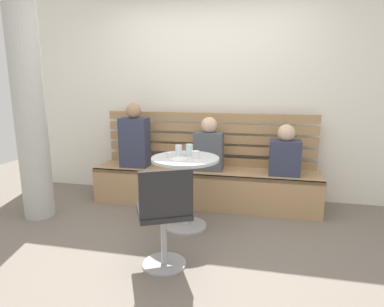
# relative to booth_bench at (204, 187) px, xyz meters

# --- Properties ---
(ground) EXTENTS (8.00, 8.00, 0.00)m
(ground) POSITION_rel_booth_bench_xyz_m (0.00, -1.20, -0.22)
(ground) COLOR #70665B
(back_wall) EXTENTS (5.20, 0.10, 2.90)m
(back_wall) POSITION_rel_booth_bench_xyz_m (0.00, 0.44, 1.23)
(back_wall) COLOR white
(back_wall) RESTS_ON ground
(concrete_pillar) EXTENTS (0.32, 0.32, 2.80)m
(concrete_pillar) POSITION_rel_booth_bench_xyz_m (-1.75, -0.75, 1.18)
(concrete_pillar) COLOR #B2B2AD
(concrete_pillar) RESTS_ON ground
(booth_bench) EXTENTS (2.70, 0.52, 0.44)m
(booth_bench) POSITION_rel_booth_bench_xyz_m (0.00, 0.00, 0.00)
(booth_bench) COLOR tan
(booth_bench) RESTS_ON ground
(booth_backrest) EXTENTS (2.65, 0.04, 0.66)m
(booth_backrest) POSITION_rel_booth_bench_xyz_m (0.00, 0.24, 0.56)
(booth_backrest) COLOR #A68157
(booth_backrest) RESTS_ON booth_bench
(cafe_table) EXTENTS (0.68, 0.68, 0.74)m
(cafe_table) POSITION_rel_booth_bench_xyz_m (-0.07, -0.69, 0.30)
(cafe_table) COLOR #ADADB2
(cafe_table) RESTS_ON ground
(white_chair) EXTENTS (0.54, 0.54, 0.85)m
(white_chair) POSITION_rel_booth_bench_xyz_m (-0.04, -1.49, 0.24)
(white_chair) COLOR #ADADB2
(white_chair) RESTS_ON ground
(person_adult) EXTENTS (0.34, 0.22, 0.79)m
(person_adult) POSITION_rel_booth_bench_xyz_m (-0.88, -0.03, 0.57)
(person_adult) COLOR #333851
(person_adult) RESTS_ON booth_bench
(person_child_left) EXTENTS (0.34, 0.22, 0.58)m
(person_child_left) POSITION_rel_booth_bench_xyz_m (0.93, -0.03, 0.47)
(person_child_left) COLOR #333851
(person_child_left) RESTS_ON booth_bench
(person_child_middle) EXTENTS (0.34, 0.22, 0.64)m
(person_child_middle) POSITION_rel_booth_bench_xyz_m (0.05, 0.01, 0.50)
(person_child_middle) COLOR #4C515B
(person_child_middle) RESTS_ON booth_bench
(cup_ceramic_white) EXTENTS (0.08, 0.08, 0.07)m
(cup_ceramic_white) POSITION_rel_booth_bench_xyz_m (0.03, -0.68, 0.55)
(cup_ceramic_white) COLOR white
(cup_ceramic_white) RESTS_ON cafe_table
(cup_glass_tall) EXTENTS (0.07, 0.07, 0.12)m
(cup_glass_tall) POSITION_rel_booth_bench_xyz_m (-0.05, -0.60, 0.58)
(cup_glass_tall) COLOR silver
(cup_glass_tall) RESTS_ON cafe_table
(cup_water_clear) EXTENTS (0.07, 0.07, 0.11)m
(cup_water_clear) POSITION_rel_booth_bench_xyz_m (-0.16, -0.62, 0.57)
(cup_water_clear) COLOR white
(cup_water_clear) RESTS_ON cafe_table
(cup_espresso_small) EXTENTS (0.06, 0.06, 0.05)m
(cup_espresso_small) POSITION_rel_booth_bench_xyz_m (-0.23, -0.73, 0.55)
(cup_espresso_small) COLOR silver
(cup_espresso_small) RESTS_ON cafe_table
(plate_small) EXTENTS (0.17, 0.17, 0.01)m
(plate_small) POSITION_rel_booth_bench_xyz_m (-0.10, -0.81, 0.52)
(plate_small) COLOR white
(plate_small) RESTS_ON cafe_table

